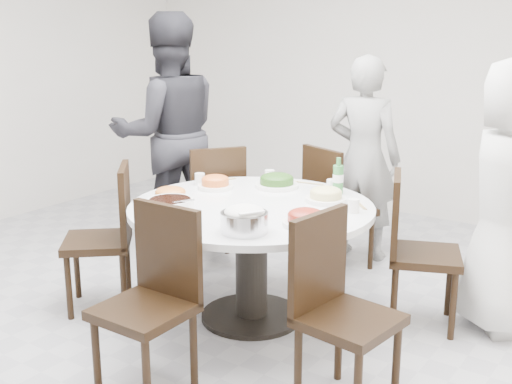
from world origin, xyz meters
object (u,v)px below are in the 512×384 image
Objects in this scene: chair_sw at (97,238)px; chair_s at (143,306)px; chair_ne at (425,252)px; diner_left at (168,134)px; beverage_bottle at (338,176)px; soup_bowl at (170,206)px; chair_n at (340,208)px; dining_table at (251,262)px; chair_nw at (212,205)px; chair_se at (349,316)px; diner_right at (509,197)px; diner_middle at (364,158)px; rice_bowl at (244,222)px.

chair_sw is 1.14m from chair_s.
chair_s is (-0.86, -1.54, 0.00)m from chair_ne.
diner_left is 1.65m from beverage_bottle.
soup_bowl is at bearing 50.17° from chair_sw.
dining_table is at bearing 109.79° from chair_n.
chair_nw is 3.99× the size of beverage_bottle.
diner_left reaches higher than chair_nw.
chair_s is at bearing -59.59° from soup_bowl.
chair_n is 3.99× the size of beverage_bottle.
beverage_bottle is (-0.64, 1.07, 0.39)m from chair_se.
chair_n and chair_se have the same top height.
beverage_bottle is (-1.01, -0.25, 0.04)m from diner_right.
diner_left is (-0.41, 1.16, 0.48)m from chair_sw.
chair_nw is 1.24m from diner_middle.
chair_nw and chair_sw have the same top height.
chair_se is 1.30m from beverage_bottle.
diner_left reaches higher than diner_middle.
diner_right is at bearing 76.93° from chair_sw.
dining_table is 5.52× the size of soup_bowl.
chair_ne and chair_sw have the same top height.
chair_sw is 1.86m from chair_se.
diner_left is (-1.37, -0.39, 0.48)m from chair_n.
diner_left is (-1.39, -0.72, 0.16)m from diner_middle.
chair_ne is at bearing 121.68° from diner_left.
chair_n is 1.82m from chair_sw.
soup_bowl is (0.52, -1.03, 0.32)m from chair_nw.
chair_se is at bearing 91.73° from chair_nw.
diner_right is at bearing 127.86° from diner_left.
beverage_bottle is (1.64, -0.19, -0.09)m from diner_left.
chair_sw is at bearing -141.58° from beverage_bottle.
chair_se is at bearing 97.72° from diner_left.
diner_left reaches higher than diner_right.
chair_sw is 3.99× the size of beverage_bottle.
diner_left is (-1.39, 1.73, 0.48)m from chair_s.
chair_sw is (-0.96, -1.55, 0.00)m from chair_n.
beverage_bottle is (1.12, -0.08, 0.39)m from chair_nw.
chair_se is at bearing 107.44° from diner_middle.
chair_n is 3.50× the size of soup_bowl.
chair_sw reaches higher than soup_bowl.
chair_se reaches higher than rice_bowl.
chair_n is at bearing 115.13° from beverage_bottle.
dining_table is 0.94× the size of diner_middle.
diner_middle reaches higher than chair_nw.
diner_middle reaches higher than beverage_bottle.
chair_se is at bearing 140.46° from chair_n.
diner_middle is at bearing 89.75° from chair_s.
dining_table is at bearing 73.37° from chair_sw.
diner_left is 7.55× the size of rice_bowl.
diner_left is (-2.27, 1.25, 0.48)m from chair_se.
chair_s reaches higher than dining_table.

